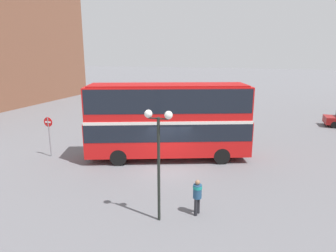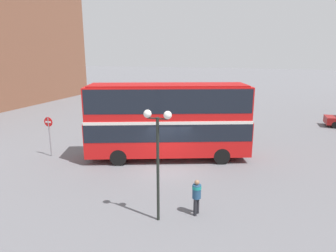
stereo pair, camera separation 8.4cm
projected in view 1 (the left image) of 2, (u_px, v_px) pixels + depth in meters
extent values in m
plane|color=slate|center=(168.00, 169.00, 18.35)|extent=(240.00, 240.00, 0.00)
cube|color=red|center=(168.00, 136.00, 19.83)|extent=(10.82, 6.08, 2.25)
cube|color=red|center=(168.00, 103.00, 19.29)|extent=(10.64, 5.95, 2.19)
cube|color=black|center=(168.00, 128.00, 19.71)|extent=(10.73, 6.07, 1.11)
cube|color=black|center=(168.00, 99.00, 19.23)|extent=(10.50, 5.93, 1.50)
cube|color=silver|center=(168.00, 119.00, 19.55)|extent=(10.73, 6.07, 0.20)
cube|color=#A91111|center=(168.00, 85.00, 19.02)|extent=(10.13, 5.62, 0.10)
cylinder|color=black|center=(215.00, 145.00, 21.34)|extent=(1.09, 0.64, 1.05)
cylinder|color=black|center=(222.00, 156.00, 19.09)|extent=(1.09, 0.64, 1.05)
cylinder|color=black|center=(122.00, 146.00, 21.08)|extent=(1.09, 0.64, 1.05)
cylinder|color=black|center=(118.00, 157.00, 18.83)|extent=(1.09, 0.64, 1.05)
cylinder|color=#232328|center=(196.00, 207.00, 13.05)|extent=(0.15, 0.15, 0.79)
cylinder|color=#232328|center=(198.00, 205.00, 13.25)|extent=(0.15, 0.15, 0.79)
cylinder|color=navy|center=(197.00, 191.00, 12.98)|extent=(0.45, 0.45, 0.62)
cylinder|color=teal|center=(198.00, 187.00, 12.93)|extent=(0.48, 0.48, 0.14)
sphere|color=#936B4C|center=(198.00, 182.00, 12.88)|extent=(0.21, 0.21, 0.21)
cube|color=slate|center=(159.00, 114.00, 31.38)|extent=(4.51, 2.12, 0.77)
cube|color=black|center=(160.00, 108.00, 31.17)|extent=(2.40, 1.78, 0.46)
cylinder|color=black|center=(144.00, 117.00, 31.23)|extent=(0.69, 0.27, 0.67)
cylinder|color=black|center=(150.00, 115.00, 32.68)|extent=(0.69, 0.27, 0.67)
cylinder|color=black|center=(168.00, 120.00, 30.23)|extent=(0.69, 0.27, 0.67)
cylinder|color=black|center=(173.00, 116.00, 31.68)|extent=(0.69, 0.27, 0.67)
cube|color=silver|center=(113.00, 109.00, 34.33)|extent=(4.44, 2.40, 0.69)
cube|color=black|center=(111.00, 104.00, 34.22)|extent=(2.42, 1.88, 0.47)
cylinder|color=black|center=(126.00, 111.00, 34.96)|extent=(0.64, 0.32, 0.61)
cylinder|color=black|center=(122.00, 113.00, 33.50)|extent=(0.64, 0.32, 0.61)
cylinder|color=black|center=(104.00, 110.00, 35.32)|extent=(0.64, 0.32, 0.61)
cylinder|color=black|center=(100.00, 113.00, 33.85)|extent=(0.64, 0.32, 0.61)
cylinder|color=black|center=(334.00, 125.00, 28.07)|extent=(0.65, 0.24, 0.65)
cylinder|color=black|center=(331.00, 121.00, 29.60)|extent=(0.65, 0.24, 0.65)
cylinder|color=black|center=(159.00, 171.00, 12.26)|extent=(0.12, 0.12, 4.49)
cylinder|color=black|center=(158.00, 119.00, 11.73)|extent=(0.84, 0.06, 0.06)
sphere|color=white|center=(148.00, 114.00, 11.82)|extent=(0.33, 0.33, 0.33)
sphere|color=white|center=(169.00, 115.00, 11.57)|extent=(0.33, 0.33, 0.33)
cylinder|color=gray|center=(50.00, 137.00, 20.29)|extent=(0.08, 0.08, 2.71)
cylinder|color=red|center=(48.00, 122.00, 20.03)|extent=(0.65, 0.03, 0.65)
cube|color=white|center=(48.00, 122.00, 20.03)|extent=(0.46, 0.04, 0.11)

